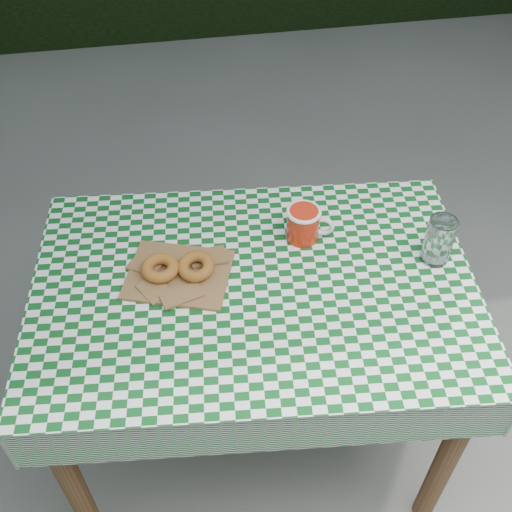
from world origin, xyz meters
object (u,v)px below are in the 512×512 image
(paper_bag, at_px, (179,274))
(coffee_mug, at_px, (303,224))
(drinking_glass, at_px, (439,240))
(table, at_px, (254,368))

(paper_bag, distance_m, coffee_mug, 0.36)
(coffee_mug, relative_size, drinking_glass, 1.30)
(table, xyz_separation_m, paper_bag, (-0.19, 0.06, 0.39))
(table, distance_m, drinking_glass, 0.66)
(paper_bag, relative_size, drinking_glass, 1.94)
(table, distance_m, paper_bag, 0.44)
(paper_bag, bearing_deg, coffee_mug, 13.73)
(coffee_mug, distance_m, drinking_glass, 0.36)
(paper_bag, distance_m, drinking_glass, 0.68)
(paper_bag, height_order, coffee_mug, coffee_mug)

